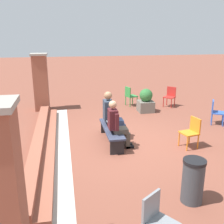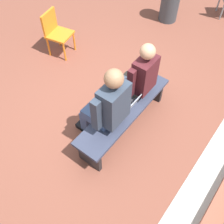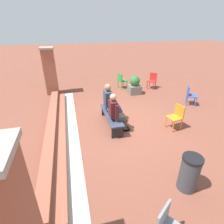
# 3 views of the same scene
# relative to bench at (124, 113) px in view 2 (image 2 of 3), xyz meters

# --- Properties ---
(ground_plane) EXTENTS (60.00, 60.00, 0.00)m
(ground_plane) POSITION_rel_bench_xyz_m (-0.03, -0.33, -0.35)
(ground_plane) COLOR brown
(concrete_strip) EXTENTS (7.38, 0.40, 0.01)m
(concrete_strip) POSITION_rel_bench_xyz_m (0.00, 1.40, -0.35)
(concrete_strip) COLOR #B7B2A8
(concrete_strip) RESTS_ON ground
(bench) EXTENTS (1.80, 0.44, 0.45)m
(bench) POSITION_rel_bench_xyz_m (0.00, 0.00, 0.00)
(bench) COLOR #33384C
(bench) RESTS_ON ground
(person_student) EXTENTS (0.55, 0.69, 1.35)m
(person_student) POSITION_rel_bench_xyz_m (-0.40, -0.07, 0.37)
(person_student) COLOR #4C473D
(person_student) RESTS_ON ground
(person_adult) EXTENTS (0.60, 0.76, 1.44)m
(person_adult) POSITION_rel_bench_xyz_m (0.31, -0.07, 0.40)
(person_adult) COLOR #384C75
(person_adult) RESTS_ON ground
(laptop) EXTENTS (0.32, 0.29, 0.21)m
(laptop) POSITION_rel_bench_xyz_m (-0.08, 0.01, 0.15)
(laptop) COLOR #9EA0A5
(laptop) RESTS_ON bench
(plastic_chair_foreground) EXTENTS (0.50, 0.50, 0.84)m
(plastic_chair_foreground) POSITION_rel_bench_xyz_m (-0.72, -2.11, 0.13)
(plastic_chair_foreground) COLOR orange
(plastic_chair_foreground) RESTS_ON ground
(litter_bin) EXTENTS (0.42, 0.42, 0.86)m
(litter_bin) POSITION_rel_bench_xyz_m (-3.02, -0.96, 0.08)
(litter_bin) COLOR #383D42
(litter_bin) RESTS_ON ground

